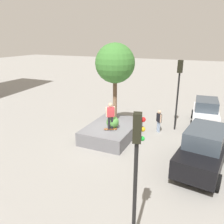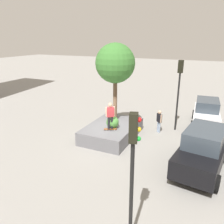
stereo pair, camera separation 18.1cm
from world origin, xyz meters
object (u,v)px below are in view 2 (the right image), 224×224
(police_car, at_px, (206,113))
(sedan_parked, at_px, (203,149))
(planter_ledge, at_px, (112,131))
(traffic_light_corner, at_px, (133,160))
(plaza_tree, at_px, (115,64))
(traffic_light_median, at_px, (179,84))
(skateboarder, at_px, (110,114))
(skateboard, at_px, (110,129))
(bystander_watching, at_px, (159,120))

(police_car, relative_size, sedan_parked, 0.91)
(planter_ledge, xyz_separation_m, sedan_parked, (1.67, 5.80, 0.66))
(police_car, relative_size, traffic_light_corner, 0.98)
(plaza_tree, bearing_deg, traffic_light_median, 119.12)
(sedan_parked, xyz_separation_m, traffic_light_corner, (5.72, -1.70, 1.97))
(skateboarder, relative_size, traffic_light_corner, 0.38)
(sedan_parked, height_order, traffic_light_corner, traffic_light_corner)
(police_car, bearing_deg, traffic_light_corner, -6.82)
(police_car, bearing_deg, sedan_parked, 1.93)
(skateboard, xyz_separation_m, traffic_light_corner, (6.55, 3.82, 2.14))
(traffic_light_median, relative_size, bystander_watching, 3.09)
(plaza_tree, relative_size, bystander_watching, 3.26)
(skateboard, bearing_deg, bystander_watching, 141.25)
(police_car, distance_m, traffic_light_corner, 12.62)
(plaza_tree, bearing_deg, bystander_watching, 112.43)
(planter_ledge, relative_size, traffic_light_median, 0.89)
(plaza_tree, xyz_separation_m, skateboarder, (1.79, 0.48, -2.86))
(sedan_parked, height_order, bystander_watching, sedan_parked)
(skateboarder, relative_size, bystander_watching, 1.06)
(skateboard, relative_size, traffic_light_corner, 0.18)
(skateboarder, xyz_separation_m, police_car, (-5.82, 5.30, -0.92))
(skateboarder, distance_m, traffic_light_corner, 7.67)
(plaza_tree, height_order, traffic_light_median, plaza_tree)
(skateboarder, distance_m, traffic_light_median, 5.38)
(plaza_tree, height_order, sedan_parked, plaza_tree)
(plaza_tree, height_order, traffic_light_corner, plaza_tree)
(planter_ledge, height_order, skateboarder, skateboarder)
(planter_ledge, bearing_deg, plaza_tree, -167.70)
(traffic_light_median, bearing_deg, planter_ledge, -49.64)
(bystander_watching, bearing_deg, skateboarder, -38.75)
(sedan_parked, bearing_deg, police_car, -178.07)
(skateboarder, xyz_separation_m, bystander_watching, (-2.97, 2.39, -0.99))
(skateboarder, bearing_deg, traffic_light_corner, 30.24)
(plaza_tree, distance_m, sedan_parked, 7.52)
(skateboard, distance_m, bystander_watching, 3.81)
(skateboard, xyz_separation_m, police_car, (-5.82, 5.30, 0.08))
(skateboard, distance_m, traffic_light_median, 5.73)
(traffic_light_corner, bearing_deg, plaza_tree, -152.73)
(police_car, distance_m, bystander_watching, 4.07)
(sedan_parked, xyz_separation_m, bystander_watching, (-3.80, -3.14, -0.16))
(planter_ledge, distance_m, sedan_parked, 6.07)
(planter_ledge, relative_size, bystander_watching, 2.74)
(police_car, height_order, bystander_watching, police_car)
(skateboard, bearing_deg, traffic_light_median, 139.44)
(planter_ledge, xyz_separation_m, traffic_light_median, (-3.09, 3.64, 2.94))
(police_car, bearing_deg, plaza_tree, -55.13)
(skateboard, relative_size, police_car, 0.18)
(traffic_light_corner, height_order, traffic_light_median, traffic_light_median)
(plaza_tree, xyz_separation_m, police_car, (-4.03, 5.78, -3.78))
(plaza_tree, xyz_separation_m, sedan_parked, (2.62, 6.00, -3.70))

